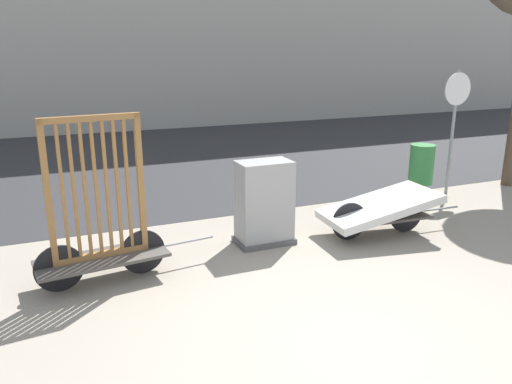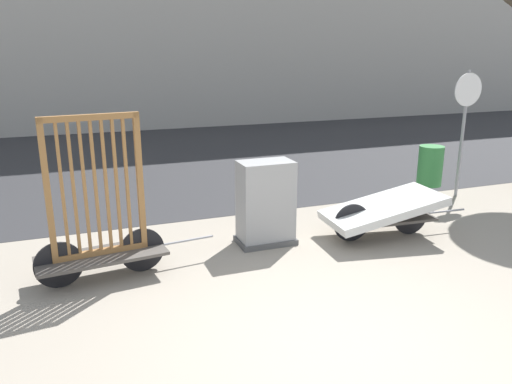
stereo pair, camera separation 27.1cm
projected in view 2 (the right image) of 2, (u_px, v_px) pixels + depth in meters
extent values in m
plane|color=gray|center=(343.00, 348.00, 4.75)|extent=(60.00, 60.00, 0.00)
cube|color=#2D2D30|center=(165.00, 159.00, 13.00)|extent=(56.00, 10.09, 0.01)
cube|color=#4C4742|center=(102.00, 256.00, 6.12)|extent=(1.60, 0.80, 0.04)
cylinder|color=black|center=(142.00, 250.00, 6.34)|extent=(0.57, 0.10, 0.57)
cylinder|color=black|center=(59.00, 265.00, 5.90)|extent=(0.57, 0.10, 0.57)
cylinder|color=gray|center=(188.00, 240.00, 6.61)|extent=(0.70, 0.11, 0.03)
cube|color=olive|center=(102.00, 252.00, 6.10)|extent=(1.13, 0.20, 0.07)
cube|color=olive|center=(89.00, 117.00, 5.65)|extent=(1.13, 0.20, 0.07)
cube|color=olive|center=(47.00, 193.00, 5.64)|extent=(0.08, 0.08, 1.71)
cube|color=olive|center=(140.00, 182.00, 6.11)|extent=(0.08, 0.08, 1.71)
cube|color=olive|center=(62.00, 191.00, 5.71)|extent=(0.04, 0.05, 1.64)
cube|color=olive|center=(74.00, 190.00, 5.77)|extent=(0.04, 0.05, 1.64)
cube|color=olive|center=(85.00, 188.00, 5.82)|extent=(0.04, 0.05, 1.64)
cube|color=olive|center=(96.00, 187.00, 5.88)|extent=(0.04, 0.05, 1.64)
cube|color=olive|center=(106.00, 186.00, 5.93)|extent=(0.04, 0.05, 1.64)
cube|color=olive|center=(117.00, 185.00, 5.99)|extent=(0.04, 0.05, 1.64)
cube|color=olive|center=(127.00, 183.00, 6.04)|extent=(0.04, 0.05, 1.64)
cube|color=#4C4742|center=(382.00, 218.00, 7.48)|extent=(1.57, 0.72, 0.04)
cylinder|color=black|center=(411.00, 216.00, 7.63)|extent=(0.57, 0.07, 0.57)
cylinder|color=black|center=(352.00, 223.00, 7.35)|extent=(0.57, 0.07, 0.57)
cylinder|color=gray|center=(445.00, 211.00, 7.80)|extent=(0.70, 0.07, 0.03)
cube|color=silver|center=(383.00, 208.00, 7.44)|extent=(1.77, 1.04, 0.44)
cube|color=#4C4C4C|center=(265.00, 240.00, 7.34)|extent=(0.83, 0.53, 0.08)
cube|color=gray|center=(266.00, 203.00, 7.18)|extent=(0.77, 0.47, 1.23)
cylinder|color=gray|center=(428.00, 192.00, 9.47)|extent=(0.06, 0.06, 0.27)
cylinder|color=#337F3D|center=(430.00, 166.00, 9.33)|extent=(0.45, 0.45, 0.75)
cylinder|color=gray|center=(462.00, 135.00, 9.41)|extent=(0.06, 0.06, 2.39)
cylinder|color=white|center=(468.00, 90.00, 9.16)|extent=(0.61, 0.02, 0.61)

